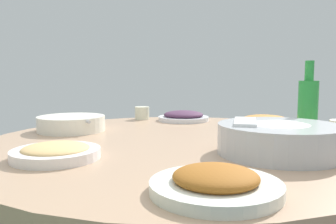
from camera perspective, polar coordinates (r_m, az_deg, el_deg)
name	(u,v)px	position (r m, az deg, el deg)	size (l,w,h in m)	color
round_dining_table	(179,165)	(1.10, 1.78, -8.81)	(1.23, 1.23, 0.73)	#99999E
rice_bowl	(279,139)	(0.93, 18.07, -4.23)	(0.32, 0.32, 0.09)	#B2B5BA
soup_bowl	(71,124)	(1.31, -15.81, -1.91)	(0.24, 0.24, 0.06)	white
dish_eggplant	(183,116)	(1.55, 2.59, -0.75)	(0.23, 0.23, 0.05)	silver
dish_noodles	(56,152)	(0.89, -18.18, -6.33)	(0.22, 0.22, 0.04)	white
dish_stirfry	(216,183)	(0.61, 7.96, -11.61)	(0.23, 0.23, 0.05)	silver
dish_tofu_braise	(265,121)	(1.44, 15.90, -1.47)	(0.23, 0.23, 0.04)	silver
green_bottle	(308,106)	(1.23, 22.30, 0.88)	(0.06, 0.06, 0.25)	green
tea_cup_far	(142,113)	(1.60, -4.36, -0.17)	(0.07, 0.07, 0.06)	beige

